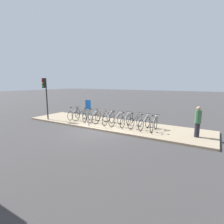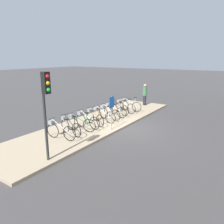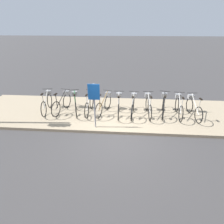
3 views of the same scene
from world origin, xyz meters
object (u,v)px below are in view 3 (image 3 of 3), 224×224
Objects in this scene: parked_bicycle_1 at (62,102)px; parked_bicycle_5 at (119,105)px; parked_bicycle_10 at (193,107)px; parked_bicycle_0 at (47,102)px; parked_bicycle_8 at (163,105)px; parked_bicycle_9 at (179,106)px; parked_bicycle_4 at (104,104)px; sign_post at (94,99)px; parked_bicycle_3 at (90,103)px; parked_bicycle_6 at (133,105)px; parked_bicycle_2 at (75,103)px; parked_bicycle_7 at (148,105)px.

parked_bicycle_5 is (2.63, -0.09, 0.00)m from parked_bicycle_1.
parked_bicycle_1 is 5.93m from parked_bicycle_10.
parked_bicycle_0 and parked_bicycle_8 have the same top height.
parked_bicycle_1 is 5.32m from parked_bicycle_9.
parked_bicycle_9 is 0.62m from parked_bicycle_10.
sign_post is at bearing -99.26° from parked_bicycle_4.
parked_bicycle_0 and parked_bicycle_3 have the same top height.
parked_bicycle_4 and parked_bicycle_10 have the same top height.
parked_bicycle_8 is (5.39, 0.09, 0.00)m from parked_bicycle_0.
parked_bicycle_0 is 4.01m from parked_bicycle_6.
parked_bicycle_4 is 0.95× the size of parked_bicycle_10.
sign_post is (1.75, -1.34, 0.78)m from parked_bicycle_1.
parked_bicycle_2 and parked_bicycle_6 have the same top height.
parked_bicycle_5 is at bearing -0.96° from parked_bicycle_0.
parked_bicycle_2 and parked_bicycle_7 have the same top height.
sign_post reaches higher than parked_bicycle_9.
parked_bicycle_2 is 3.35m from parked_bicycle_7.
parked_bicycle_3 is at bearing 109.34° from sign_post.
parked_bicycle_10 is 4.43m from sign_post.
parked_bicycle_10 is (1.96, -0.05, 0.00)m from parked_bicycle_7.
parked_bicycle_2 and parked_bicycle_8 have the same top height.
sign_post is at bearing -149.79° from parked_bicycle_7.
parked_bicycle_10 is (1.27, -0.15, 0.00)m from parked_bicycle_8.
sign_post is (-2.91, -1.40, 0.78)m from parked_bicycle_8.
parked_bicycle_5 is 1.00× the size of parked_bicycle_7.
parked_bicycle_5 is (3.36, -0.06, 0.00)m from parked_bicycle_0.
parked_bicycle_6 is (3.28, -0.09, 0.00)m from parked_bicycle_1.
parked_bicycle_3 is 4.03m from parked_bicycle_9.
parked_bicycle_4 is at bearing 80.74° from sign_post.
parked_bicycle_6 is (2.65, -0.04, 0.00)m from parked_bicycle_2.
parked_bicycle_5 is at bearing 54.79° from sign_post.
parked_bicycle_4 is 0.67m from parked_bicycle_5.
parked_bicycle_7 is 1.96m from parked_bicycle_10.
parked_bicycle_4 is at bearing 173.16° from parked_bicycle_5.
parked_bicycle_1 and parked_bicycle_4 have the same top height.
parked_bicycle_5 is 0.93× the size of sign_post.
parked_bicycle_2 is at bearing 179.08° from parked_bicycle_6.
parked_bicycle_1 is 1.00× the size of parked_bicycle_8.
parked_bicycle_6 is at bearing -2.51° from parked_bicycle_3.
parked_bicycle_2 is at bearing -178.53° from parked_bicycle_8.
parked_bicycle_9 is (4.03, -0.04, 0.00)m from parked_bicycle_3.
parked_bicycle_3 is 1.62m from sign_post.
sign_post is at bearing -70.66° from parked_bicycle_3.
parked_bicycle_0 is 5.39m from parked_bicycle_8.
parked_bicycle_2 is at bearing 131.05° from sign_post.
parked_bicycle_3 and parked_bicycle_9 have the same top height.
parked_bicycle_10 is 0.93× the size of sign_post.
sign_post is (-0.88, -1.25, 0.78)m from parked_bicycle_5.
parked_bicycle_5 is 1.71m from sign_post.
parked_bicycle_1 is at bearing 179.54° from parked_bicycle_9.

